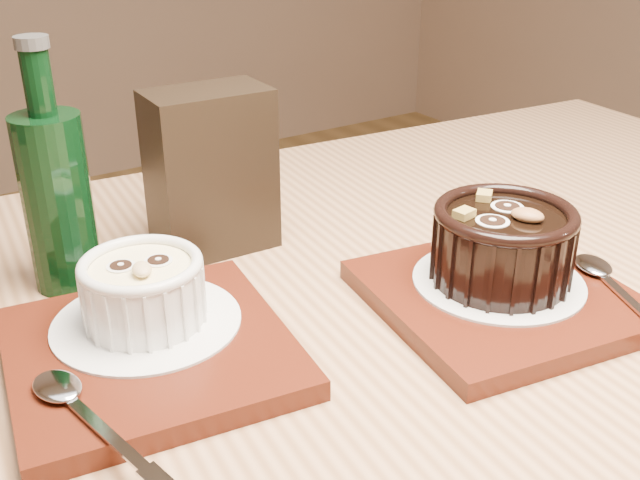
# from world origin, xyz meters

# --- Properties ---
(table) EXTENTS (1.27, 0.91, 0.75)m
(table) POSITION_xyz_m (-0.13, 0.08, 0.66)
(table) COLOR #8F623E
(table) RESTS_ON ground
(tray_left) EXTENTS (0.20, 0.20, 0.01)m
(tray_left) POSITION_xyz_m (-0.28, 0.13, 0.76)
(tray_left) COLOR #4C190C
(tray_left) RESTS_ON table
(doily_left) EXTENTS (0.13, 0.13, 0.00)m
(doily_left) POSITION_xyz_m (-0.27, 0.16, 0.77)
(doily_left) COLOR silver
(doily_left) RESTS_ON tray_left
(ramekin_white) EXTENTS (0.08, 0.08, 0.05)m
(ramekin_white) POSITION_xyz_m (-0.27, 0.16, 0.79)
(ramekin_white) COLOR white
(ramekin_white) RESTS_ON doily_left
(spoon_left) EXTENTS (0.05, 0.14, 0.01)m
(spoon_left) POSITION_xyz_m (-0.33, 0.08, 0.77)
(spoon_left) COLOR silver
(spoon_left) RESTS_ON tray_left
(tray_right) EXTENTS (0.21, 0.21, 0.01)m
(tray_right) POSITION_xyz_m (-0.03, 0.06, 0.76)
(tray_right) COLOR #4C190C
(tray_right) RESTS_ON table
(doily_right) EXTENTS (0.13, 0.13, 0.00)m
(doily_right) POSITION_xyz_m (-0.02, 0.07, 0.77)
(doily_right) COLOR silver
(doily_right) RESTS_ON tray_right
(ramekin_dark) EXTENTS (0.11, 0.11, 0.06)m
(ramekin_dark) POSITION_xyz_m (-0.02, 0.07, 0.80)
(ramekin_dark) COLOR black
(ramekin_dark) RESTS_ON doily_right
(spoon_right) EXTENTS (0.08, 0.13, 0.01)m
(spoon_right) POSITION_xyz_m (0.04, 0.01, 0.77)
(spoon_right) COLOR silver
(spoon_right) RESTS_ON tray_right
(condiment_stand) EXTENTS (0.10, 0.06, 0.14)m
(condiment_stand) POSITION_xyz_m (-0.16, 0.27, 0.82)
(condiment_stand) COLOR black
(condiment_stand) RESTS_ON table
(green_bottle) EXTENTS (0.05, 0.05, 0.19)m
(green_bottle) POSITION_xyz_m (-0.29, 0.27, 0.83)
(green_bottle) COLOR black
(green_bottle) RESTS_ON table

